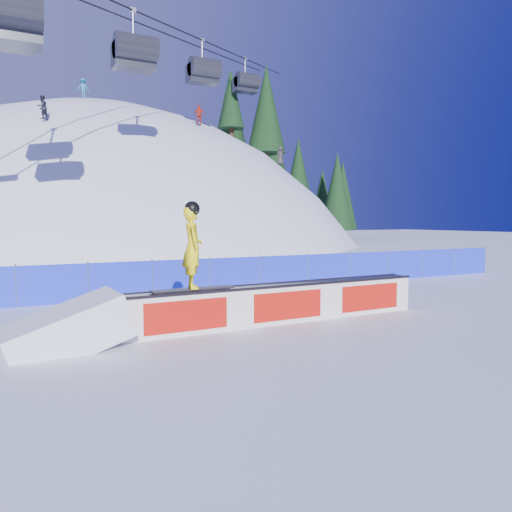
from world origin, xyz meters
TOP-DOWN VIEW (x-y plane):
  - ground at (0.00, 0.00)m, footprint 160.00×160.00m
  - snow_hill at (0.00, 42.00)m, footprint 64.00×64.00m
  - treeline at (22.57, 39.33)m, footprint 21.66×12.34m
  - safety_fence at (0.00, 4.50)m, footprint 22.05×0.05m
  - chairlift at (4.74, 27.49)m, footprint 40.80×41.70m
  - rail_box at (-3.23, -0.84)m, footprint 8.08×0.84m
  - snow_ramp at (-8.27, -1.01)m, footprint 2.48×1.60m
  - snowboarder at (-5.60, -0.92)m, footprint 1.90×0.73m
  - distant_skiers at (1.75, 30.47)m, footprint 20.88×9.77m

SIDE VIEW (x-z plane):
  - snow_hill at x=0.00m, z-range -50.00..14.00m
  - ground at x=0.00m, z-range 0.00..0.00m
  - snow_ramp at x=-8.27m, z-range -0.76..0.76m
  - rail_box at x=-3.23m, z-range -0.01..0.96m
  - safety_fence at x=0.00m, z-range -0.05..1.25m
  - snowboarder at x=-5.60m, z-range 0.95..2.92m
  - treeline at x=22.57m, z-range -0.40..19.44m
  - distant_skiers at x=1.75m, z-range 7.59..15.08m
  - chairlift at x=4.74m, z-range 5.89..27.89m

